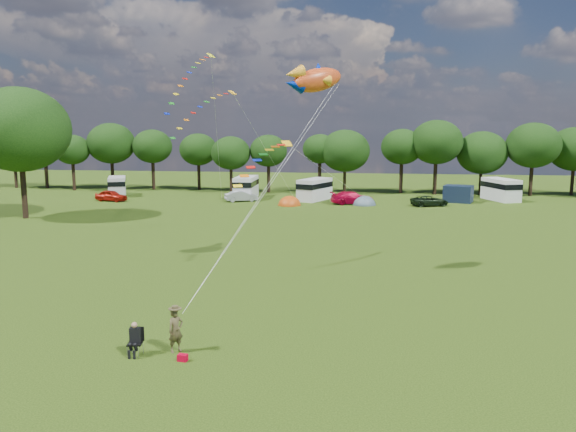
# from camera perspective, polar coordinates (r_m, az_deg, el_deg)

# --- Properties ---
(ground_plane) EXTENTS (180.00, 180.00, 0.00)m
(ground_plane) POSITION_cam_1_polar(r_m,az_deg,el_deg) (26.89, -2.34, -11.13)
(ground_plane) COLOR black
(ground_plane) RESTS_ON ground
(tree_line) EXTENTS (102.98, 10.98, 10.27)m
(tree_line) POSITION_cam_1_polar(r_m,az_deg,el_deg) (79.90, 8.40, 6.82)
(tree_line) COLOR black
(tree_line) RESTS_ON ground
(big_tree) EXTENTS (10.00, 10.00, 13.28)m
(big_tree) POSITION_cam_1_polar(r_m,az_deg,el_deg) (63.10, -25.63, 7.92)
(big_tree) COLOR black
(big_tree) RESTS_ON ground
(car_a) EXTENTS (4.48, 2.54, 1.40)m
(car_a) POSITION_cam_1_polar(r_m,az_deg,el_deg) (74.45, -17.53, 1.99)
(car_a) COLOR #A4160A
(car_a) RESTS_ON ground
(car_b) EXTENTS (4.09, 2.91, 1.36)m
(car_b) POSITION_cam_1_polar(r_m,az_deg,el_deg) (70.87, -4.77, 2.02)
(car_b) COLOR #999BA1
(car_b) RESTS_ON ground
(car_c) EXTENTS (5.51, 3.47, 1.53)m
(car_c) POSITION_cam_1_polar(r_m,az_deg,el_deg) (68.75, 6.55, 1.85)
(car_c) COLOR #B0042A
(car_c) RESTS_ON ground
(car_d) EXTENTS (4.92, 3.34, 1.23)m
(car_d) POSITION_cam_1_polar(r_m,az_deg,el_deg) (68.70, 14.19, 1.50)
(car_d) COLOR black
(car_d) RESTS_ON ground
(campervan_a) EXTENTS (4.12, 5.73, 2.58)m
(campervan_a) POSITION_cam_1_polar(r_m,az_deg,el_deg) (80.04, -16.97, 2.97)
(campervan_a) COLOR silver
(campervan_a) RESTS_ON ground
(campervan_b) EXTENTS (2.60, 5.87, 2.85)m
(campervan_b) POSITION_cam_1_polar(r_m,az_deg,el_deg) (74.17, -4.29, 3.00)
(campervan_b) COLOR silver
(campervan_b) RESTS_ON ground
(campervan_c) EXTENTS (4.40, 6.09, 2.75)m
(campervan_c) POSITION_cam_1_polar(r_m,az_deg,el_deg) (71.99, 2.72, 2.79)
(campervan_c) COLOR silver
(campervan_c) RESTS_ON ground
(campervan_d) EXTENTS (4.21, 6.16, 2.78)m
(campervan_d) POSITION_cam_1_polar(r_m,az_deg,el_deg) (76.65, 20.81, 2.61)
(campervan_d) COLOR white
(campervan_d) RESTS_ON ground
(tent_orange) EXTENTS (2.82, 3.09, 2.20)m
(tent_orange) POSITION_cam_1_polar(r_m,az_deg,el_deg) (67.33, 0.14, 1.12)
(tent_orange) COLOR #BD470F
(tent_orange) RESTS_ON ground
(tent_greyblue) EXTENTS (2.86, 3.13, 2.13)m
(tent_greyblue) POSITION_cam_1_polar(r_m,az_deg,el_deg) (68.30, 7.74, 1.15)
(tent_greyblue) COLOR #4B5F6C
(tent_greyblue) RESTS_ON ground
(awning_navy) EXTENTS (4.03, 3.64, 2.08)m
(awning_navy) POSITION_cam_1_polar(r_m,az_deg,el_deg) (73.22, 16.91, 2.17)
(awning_navy) COLOR #131E31
(awning_navy) RESTS_ON ground
(kite_flyer) EXTENTS (0.78, 0.80, 1.85)m
(kite_flyer) POSITION_cam_1_polar(r_m,az_deg,el_deg) (24.18, -11.34, -11.33)
(kite_flyer) COLOR #4D4428
(kite_flyer) RESTS_ON ground
(camp_chair) EXTENTS (0.65, 0.66, 1.42)m
(camp_chair) POSITION_cam_1_polar(r_m,az_deg,el_deg) (24.28, -15.26, -11.59)
(camp_chair) COLOR #99999E
(camp_chair) RESTS_ON ground
(kite_bag) EXTENTS (0.42, 0.31, 0.27)m
(kite_bag) POSITION_cam_1_polar(r_m,az_deg,el_deg) (23.52, -10.66, -13.96)
(kite_bag) COLOR #B2001C
(kite_bag) RESTS_ON ground
(fish_kite) EXTENTS (3.89, 3.09, 2.14)m
(fish_kite) POSITION_cam_1_polar(r_m,az_deg,el_deg) (34.72, 2.54, 13.67)
(fish_kite) COLOR #CE4418
(fish_kite) RESTS_ON ground
(streamer_kite_a) EXTENTS (3.32, 5.67, 5.79)m
(streamer_kite_a) POSITION_cam_1_polar(r_m,az_deg,el_deg) (53.36, -9.64, 14.08)
(streamer_kite_a) COLOR #FEFF18
(streamer_kite_a) RESTS_ON ground
(streamer_kite_b) EXTENTS (4.13, 4.66, 3.78)m
(streamer_kite_b) POSITION_cam_1_polar(r_m,az_deg,el_deg) (44.73, -8.10, 11.03)
(streamer_kite_b) COLOR #FFAD15
(streamer_kite_b) RESTS_ON ground
(streamer_kite_c) EXTENTS (3.25, 4.98, 2.83)m
(streamer_kite_c) POSITION_cam_1_polar(r_m,az_deg,el_deg) (37.46, -2.07, 6.16)
(streamer_kite_c) COLOR gold
(streamer_kite_c) RESTS_ON ground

